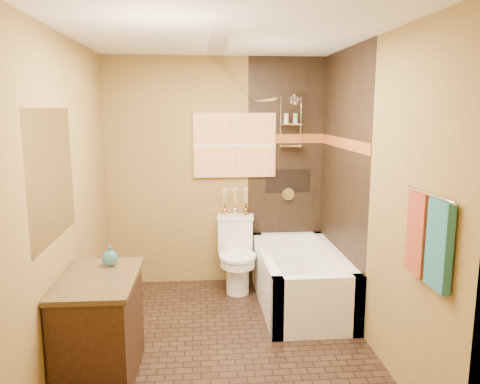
{
  "coord_description": "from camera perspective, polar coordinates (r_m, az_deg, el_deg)",
  "views": [
    {
      "loc": [
        -0.19,
        -3.63,
        1.94
      ],
      "look_at": [
        0.16,
        0.4,
        1.22
      ],
      "focal_mm": 35.0,
      "sensor_mm": 36.0,
      "label": 1
    }
  ],
  "objects": [
    {
      "name": "bathtub",
      "position": [
        4.81,
        7.33,
        -10.97
      ],
      "size": [
        0.8,
        1.5,
        0.55
      ],
      "color": "white",
      "rests_on": "floor"
    },
    {
      "name": "mosaic_band_back",
      "position": [
        5.21,
        5.69,
        6.5
      ],
      "size": [
        0.85,
        0.01,
        0.1
      ],
      "primitive_type": "cube",
      "color": "#97391B",
      "rests_on": "alcove_tile_back"
    },
    {
      "name": "alcove_tile_back",
      "position": [
        5.25,
        5.6,
        2.48
      ],
      "size": [
        0.85,
        0.01,
        2.5
      ],
      "primitive_type": "cube",
      "color": "black",
      "rests_on": "wall_back"
    },
    {
      "name": "vanity_mirror",
      "position": [
        3.42,
        -21.94,
        1.93
      ],
      "size": [
        0.01,
        1.0,
        0.9
      ],
      "primitive_type": "cube",
      "color": "white",
      "rests_on": "wall_left"
    },
    {
      "name": "toilet",
      "position": [
        5.1,
        -0.41,
        -7.55
      ],
      "size": [
        0.41,
        0.6,
        0.79
      ],
      "rotation": [
        0.0,
        0.0,
        -0.09
      ],
      "color": "white",
      "rests_on": "floor"
    },
    {
      "name": "towel_teal",
      "position": [
        2.9,
        23.12,
        -5.98
      ],
      "size": [
        0.05,
        0.22,
        0.52
      ],
      "primitive_type": "cube",
      "color": "#226071",
      "rests_on": "towel_bar"
    },
    {
      "name": "bud_vases",
      "position": [
        5.13,
        -0.58,
        -1.11
      ],
      "size": [
        0.3,
        0.06,
        0.29
      ],
      "color": "gold",
      "rests_on": "toilet"
    },
    {
      "name": "ceiling",
      "position": [
        3.67,
        -2.11,
        18.82
      ],
      "size": [
        3.0,
        3.0,
        0.0
      ],
      "primitive_type": "plane",
      "color": "silver",
      "rests_on": "wall_back"
    },
    {
      "name": "alcove_tile_right",
      "position": [
        4.64,
        12.3,
        1.29
      ],
      "size": [
        0.01,
        1.5,
        2.5
      ],
      "primitive_type": "cube",
      "color": "black",
      "rests_on": "wall_right"
    },
    {
      "name": "sunset_painting",
      "position": [
        5.13,
        -0.67,
        5.72
      ],
      "size": [
        0.9,
        0.04,
        0.7
      ],
      "primitive_type": "cube",
      "color": "orange",
      "rests_on": "wall_back"
    },
    {
      "name": "wall_left",
      "position": [
        3.83,
        -20.23,
        -0.95
      ],
      "size": [
        0.02,
        3.0,
        2.5
      ],
      "primitive_type": "cube",
      "color": "olive",
      "rests_on": "floor"
    },
    {
      "name": "curtain_rod",
      "position": [
        4.42,
        2.7,
        11.1
      ],
      "size": [
        0.03,
        1.55,
        0.03
      ],
      "primitive_type": "cylinder",
      "rotation": [
        1.57,
        0.0,
        0.0
      ],
      "color": "silver",
      "rests_on": "wall_back"
    },
    {
      "name": "towel_bar",
      "position": [
        2.95,
        22.13,
        -0.27
      ],
      "size": [
        0.02,
        0.55,
        0.02
      ],
      "primitive_type": "cylinder",
      "rotation": [
        1.57,
        0.0,
        0.0
      ],
      "color": "silver",
      "rests_on": "wall_right"
    },
    {
      "name": "floor",
      "position": [
        4.12,
        -1.87,
        -18.04
      ],
      "size": [
        3.0,
        3.0,
        0.0
      ],
      "primitive_type": "plane",
      "color": "black",
      "rests_on": "ground"
    },
    {
      "name": "shower_fixtures",
      "position": [
        5.11,
        6.19,
        6.94
      ],
      "size": [
        0.24,
        0.33,
        1.16
      ],
      "color": "silver",
      "rests_on": "floor"
    },
    {
      "name": "teal_bottle",
      "position": [
        3.7,
        -15.58,
        -7.51
      ],
      "size": [
        0.13,
        0.13,
        0.19
      ],
      "primitive_type": null,
      "rotation": [
        0.0,
        0.0,
        -0.07
      ],
      "color": "#276E77",
      "rests_on": "vanity"
    },
    {
      "name": "vanity",
      "position": [
        3.67,
        -16.67,
        -15.45
      ],
      "size": [
        0.54,
        0.88,
        0.77
      ],
      "rotation": [
        0.0,
        0.0,
        -0.02
      ],
      "color": "black",
      "rests_on": "floor"
    },
    {
      "name": "wall_right",
      "position": [
        3.95,
        15.69,
        -0.38
      ],
      "size": [
        0.02,
        3.0,
        2.5
      ],
      "primitive_type": "cube",
      "color": "olive",
      "rests_on": "floor"
    },
    {
      "name": "towel_rust",
      "position": [
        3.12,
        20.88,
        -4.72
      ],
      "size": [
        0.05,
        0.22,
        0.52
      ],
      "primitive_type": "cube",
      "color": "maroon",
      "rests_on": "towel_bar"
    },
    {
      "name": "alcove_niche",
      "position": [
        5.26,
        5.86,
        1.39
      ],
      "size": [
        0.5,
        0.01,
        0.25
      ],
      "primitive_type": "cube",
      "color": "black",
      "rests_on": "alcove_tile_back"
    },
    {
      "name": "mosaic_band_right",
      "position": [
        4.6,
        12.36,
        5.85
      ],
      "size": [
        0.01,
        1.5,
        0.1
      ],
      "primitive_type": "cube",
      "color": "#97391B",
      "rests_on": "alcove_tile_right"
    },
    {
      "name": "wall_front",
      "position": [
        2.25,
        0.12,
        -7.86
      ],
      "size": [
        2.4,
        0.02,
        2.5
      ],
      "primitive_type": "cube",
      "color": "olive",
      "rests_on": "floor"
    },
    {
      "name": "wall_back",
      "position": [
        5.18,
        -2.89,
        2.4
      ],
      "size": [
        2.4,
        0.02,
        2.5
      ],
      "primitive_type": "cube",
      "color": "olive",
      "rests_on": "floor"
    }
  ]
}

